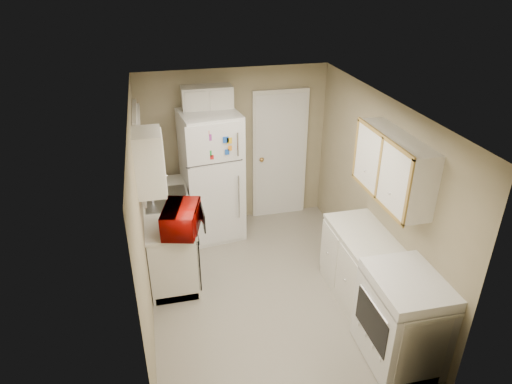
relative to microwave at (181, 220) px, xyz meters
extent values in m
plane|color=#ABA597|center=(0.96, -0.20, -1.05)|extent=(3.80, 3.80, 0.00)
plane|color=white|center=(0.96, -0.20, 1.35)|extent=(3.80, 3.80, 0.00)
plane|color=gray|center=(-0.44, -0.20, 0.15)|extent=(3.80, 3.80, 0.00)
plane|color=gray|center=(2.36, -0.20, 0.15)|extent=(3.80, 3.80, 0.00)
plane|color=gray|center=(0.96, 1.70, 0.15)|extent=(2.80, 2.80, 0.00)
plane|color=gray|center=(0.96, -2.10, 0.15)|extent=(2.80, 2.80, 0.00)
cube|color=silver|center=(-0.14, 0.70, -0.60)|extent=(0.60, 1.80, 0.90)
cube|color=black|center=(0.15, 0.10, -0.56)|extent=(0.03, 0.58, 0.72)
cube|color=gray|center=(-0.14, 0.85, -0.19)|extent=(0.54, 0.74, 0.16)
imported|color=#9C0904|center=(0.00, 0.00, 0.00)|extent=(0.63, 0.45, 0.38)
imported|color=silver|center=(-0.15, 1.31, -0.05)|extent=(0.10, 0.10, 0.21)
cube|color=silver|center=(-0.40, 0.85, 0.55)|extent=(0.10, 0.98, 1.08)
cube|color=silver|center=(-0.29, 0.02, 0.75)|extent=(0.30, 0.45, 0.70)
cube|color=silver|center=(0.54, 1.32, -0.10)|extent=(0.87, 0.85, 1.90)
cube|color=silver|center=(0.56, 1.55, 0.95)|extent=(0.70, 0.30, 0.40)
cube|color=silver|center=(1.66, 1.66, -0.03)|extent=(0.86, 0.06, 2.08)
cube|color=silver|center=(2.06, -1.00, -0.60)|extent=(0.60, 2.00, 0.90)
cube|color=silver|center=(2.05, -1.56, -0.53)|extent=(0.70, 0.86, 1.03)
cube|color=silver|center=(2.21, -0.70, 0.75)|extent=(0.30, 1.20, 0.70)
camera|label=1|loc=(-0.20, -4.63, 2.72)|focal=32.00mm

